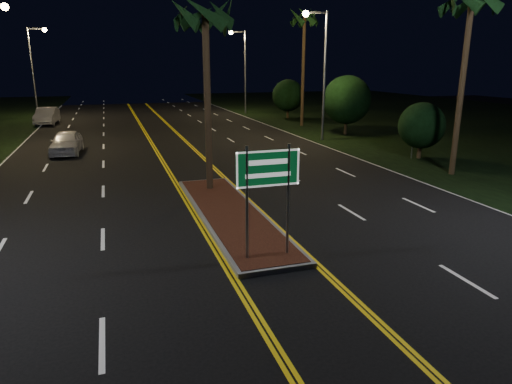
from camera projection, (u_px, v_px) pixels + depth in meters
name	position (u px, v px, depth m)	size (l,w,h in m)	color
ground	(307.00, 308.00, 10.50)	(120.00, 120.00, 0.00)	black
grass_right	(494.00, 125.00, 42.26)	(40.00, 110.00, 0.01)	black
median_island	(230.00, 214.00, 16.89)	(2.25, 10.25, 0.17)	gray
highway_sign	(268.00, 179.00, 12.42)	(1.80, 0.08, 3.20)	gray
streetlight_left_far	(35.00, 62.00, 46.18)	(1.91, 0.44, 9.00)	gray
streetlight_right_mid	(320.00, 61.00, 32.27)	(1.91, 0.44, 9.00)	gray
streetlight_right_far	(242.00, 62.00, 50.60)	(1.91, 0.44, 9.00)	gray
palm_median	(205.00, 16.00, 18.16)	(2.40, 2.40, 8.30)	#382819
palm_right_near	(472.00, 2.00, 21.13)	(2.40, 2.40, 9.30)	#382819
palm_right_far	(304.00, 20.00, 39.30)	(2.40, 2.40, 10.30)	#382819
shrub_near	(422.00, 126.00, 26.79)	(2.70, 2.70, 3.30)	#382819
shrub_mid	(347.00, 100.00, 35.89)	(3.78, 3.78, 4.62)	#382819
shrub_far	(288.00, 95.00, 46.94)	(3.24, 3.24, 3.96)	#382819
car_near	(66.00, 140.00, 28.49)	(2.15, 5.01, 1.67)	silver
car_far	(47.00, 114.00, 42.61)	(2.32, 5.40, 1.80)	silver
warning_sign	(413.00, 135.00, 26.80)	(0.94, 0.11, 2.24)	gray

